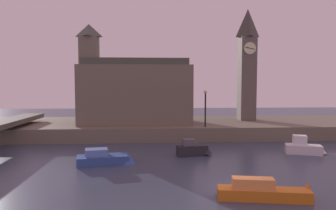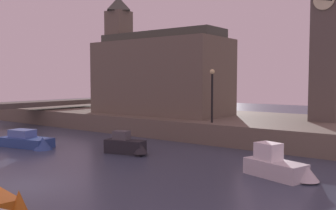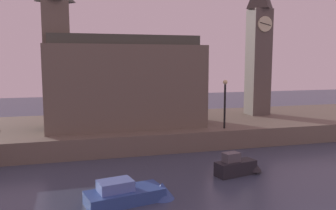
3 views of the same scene
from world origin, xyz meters
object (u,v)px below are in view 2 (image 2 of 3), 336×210
(boat_barge_dark, at_px, (127,146))
(boat_tour_blue, at_px, (30,141))
(parliament_hall, at_px, (157,73))
(clock_tower, at_px, (327,25))
(streetlamp, at_px, (212,89))
(boat_ferry_white, at_px, (280,167))

(boat_barge_dark, xyz_separation_m, boat_tour_blue, (-6.80, -2.35, -0.11))
(boat_barge_dark, bearing_deg, parliament_hall, 119.45)
(clock_tower, bearing_deg, streetlamp, -136.65)
(boat_barge_dark, bearing_deg, boat_ferry_white, 0.25)
(clock_tower, height_order, boat_ferry_white, clock_tower)
(parliament_hall, relative_size, streetlamp, 3.25)
(boat_barge_dark, height_order, boat_ferry_white, boat_ferry_white)
(streetlamp, xyz_separation_m, boat_tour_blue, (-8.95, -9.06, -3.51))
(clock_tower, xyz_separation_m, boat_tour_blue, (-15.24, -15.00, -8.25))
(clock_tower, relative_size, boat_ferry_white, 3.68)
(boat_tour_blue, bearing_deg, parliament_hall, 85.12)
(boat_barge_dark, relative_size, boat_ferry_white, 0.84)
(streetlamp, bearing_deg, parliament_hall, 156.43)
(boat_ferry_white, bearing_deg, clock_tower, 95.92)
(streetlamp, height_order, boat_tour_blue, streetlamp)
(parliament_hall, xyz_separation_m, boat_tour_blue, (-1.07, -12.50, -4.81))
(clock_tower, xyz_separation_m, streetlamp, (-6.29, -5.94, -4.74))
(boat_barge_dark, xyz_separation_m, boat_ferry_white, (9.75, 0.04, 0.02))
(clock_tower, distance_m, boat_ferry_white, 15.05)
(clock_tower, distance_m, parliament_hall, 14.79)
(clock_tower, bearing_deg, parliament_hall, -169.99)
(boat_tour_blue, bearing_deg, boat_barge_dark, 19.09)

